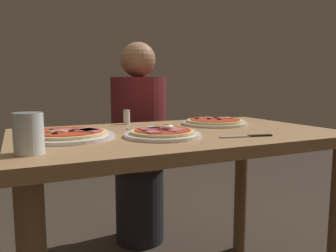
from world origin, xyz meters
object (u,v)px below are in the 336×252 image
(pizza_across_right, at_px, (68,135))
(water_glass_near, at_px, (29,136))
(salt_shaker, at_px, (127,117))
(dining_table, at_px, (177,163))
(diner_person, at_px, (139,149))
(pizza_across_left, at_px, (215,122))
(fork, at_px, (141,128))
(pizza_foreground, at_px, (163,133))
(knife, at_px, (250,136))

(pizza_across_right, height_order, water_glass_near, water_glass_near)
(salt_shaker, bearing_deg, water_glass_near, -129.92)
(dining_table, distance_m, diner_person, 0.67)
(pizza_across_left, distance_m, fork, 0.35)
(pizza_foreground, distance_m, fork, 0.25)
(pizza_foreground, distance_m, diner_person, 0.81)
(pizza_foreground, relative_size, diner_person, 0.23)
(pizza_across_right, distance_m, fork, 0.34)
(knife, bearing_deg, pizza_foreground, 154.67)
(pizza_foreground, bearing_deg, water_glass_near, -164.96)
(pizza_across_left, bearing_deg, water_glass_near, -156.90)
(water_glass_near, relative_size, fork, 0.69)
(pizza_across_left, distance_m, diner_person, 0.60)
(dining_table, xyz_separation_m, water_glass_near, (-0.54, -0.21, 0.17))
(water_glass_near, xyz_separation_m, fork, (0.44, 0.36, -0.04))
(dining_table, bearing_deg, pizza_across_right, 178.09)
(pizza_across_left, relative_size, knife, 1.52)
(pizza_across_left, height_order, salt_shaker, salt_shaker)
(knife, height_order, salt_shaker, salt_shaker)
(dining_table, bearing_deg, pizza_across_left, 26.65)
(dining_table, bearing_deg, pizza_foreground, -138.24)
(pizza_across_right, relative_size, diner_person, 0.27)
(pizza_foreground, relative_size, salt_shaker, 4.02)
(pizza_across_right, relative_size, knife, 1.63)
(pizza_foreground, xyz_separation_m, salt_shaker, (-0.00, 0.40, 0.02))
(fork, bearing_deg, water_glass_near, -140.71)
(dining_table, distance_m, salt_shaker, 0.36)
(dining_table, height_order, fork, fork)
(dining_table, relative_size, diner_person, 1.03)
(fork, height_order, knife, knife)
(pizza_foreground, bearing_deg, pizza_across_left, 31.64)
(dining_table, height_order, pizza_across_left, pizza_across_left)
(knife, bearing_deg, dining_table, 127.00)
(water_glass_near, height_order, diner_person, diner_person)
(dining_table, relative_size, pizza_foreground, 4.53)
(knife, relative_size, salt_shaker, 2.91)
(pizza_foreground, bearing_deg, knife, -25.33)
(pizza_across_right, xyz_separation_m, fork, (0.31, 0.14, -0.01))
(dining_table, bearing_deg, salt_shaker, 109.61)
(knife, distance_m, salt_shaker, 0.60)
(pizza_across_left, relative_size, diner_person, 0.25)
(fork, xyz_separation_m, knife, (0.27, -0.38, 0.00))
(salt_shaker, bearing_deg, dining_table, -70.39)
(pizza_foreground, relative_size, water_glass_near, 2.48)
(knife, bearing_deg, diner_person, 95.71)
(dining_table, distance_m, pizza_foreground, 0.20)
(fork, bearing_deg, knife, -54.63)
(pizza_across_left, height_order, knife, pizza_across_left)
(diner_person, bearing_deg, dining_table, 83.11)
(water_glass_near, bearing_deg, salt_shaker, 50.08)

